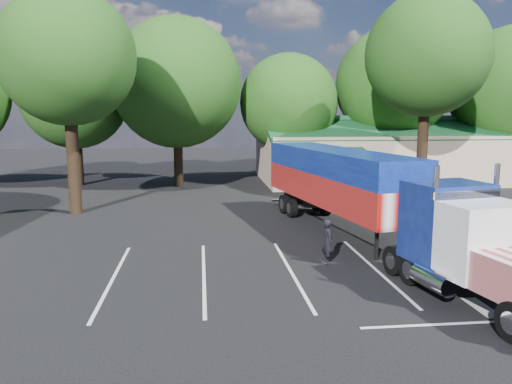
{
  "coord_description": "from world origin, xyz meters",
  "views": [
    {
      "loc": [
        -3.24,
        -23.42,
        5.81
      ],
      "look_at": [
        -0.6,
        0.27,
        2.0
      ],
      "focal_mm": 35.0,
      "sensor_mm": 36.0,
      "label": 1
    }
  ],
  "objects": [
    {
      "name": "ground",
      "position": [
        0.0,
        0.0,
        0.0
      ],
      "size": [
        120.0,
        120.0,
        0.0
      ],
      "primitive_type": "plane",
      "color": "black",
      "rests_on": "ground"
    },
    {
      "name": "event_hall",
      "position": [
        13.74,
        17.81,
        2.21
      ],
      "size": [
        24.2,
        14.12,
        5.55
      ],
      "color": "tan",
      "rests_on": "ground"
    },
    {
      "name": "tree_row_b",
      "position": [
        -13.0,
        17.8,
        7.13
      ],
      "size": [
        8.4,
        8.4,
        11.35
      ],
      "color": "black",
      "rests_on": "ground"
    },
    {
      "name": "tree_row_c",
      "position": [
        -5.0,
        16.2,
        8.04
      ],
      "size": [
        10.0,
        10.0,
        13.05
      ],
      "color": "black",
      "rests_on": "ground"
    },
    {
      "name": "tree_row_d",
      "position": [
        4.0,
        17.5,
        6.58
      ],
      "size": [
        8.0,
        8.0,
        10.6
      ],
      "color": "black",
      "rests_on": "ground"
    },
    {
      "name": "tree_row_e",
      "position": [
        13.0,
        18.0,
        8.09
      ],
      "size": [
        9.6,
        9.6,
        12.9
      ],
      "color": "black",
      "rests_on": "ground"
    },
    {
      "name": "tree_row_f",
      "position": [
        23.0,
        16.8,
        7.79
      ],
      "size": [
        10.4,
        10.4,
        13.0
      ],
      "color": "black",
      "rests_on": "ground"
    },
    {
      "name": "tree_near_left",
      "position": [
        -10.5,
        6.0,
        8.81
      ],
      "size": [
        7.6,
        7.6,
        12.65
      ],
      "color": "black",
      "rests_on": "ground"
    },
    {
      "name": "tree_near_right",
      "position": [
        11.5,
        8.5,
        9.46
      ],
      "size": [
        8.0,
        8.0,
        13.5
      ],
      "color": "black",
      "rests_on": "ground"
    },
    {
      "name": "semi_truck",
      "position": [
        3.84,
        -2.13,
        2.38
      ],
      "size": [
        6.02,
        20.2,
        4.21
      ],
      "rotation": [
        0.0,
        0.0,
        0.18
      ],
      "color": "black",
      "rests_on": "ground"
    },
    {
      "name": "woman",
      "position": [
        1.6,
        -5.08,
        0.87
      ],
      "size": [
        0.46,
        0.66,
        1.74
      ],
      "primitive_type": "imported",
      "rotation": [
        0.0,
        0.0,
        1.64
      ],
      "color": "black",
      "rests_on": "ground"
    },
    {
      "name": "bicycle",
      "position": [
        5.5,
        2.99,
        0.45
      ],
      "size": [
        1.17,
        1.81,
        0.9
      ],
      "primitive_type": "imported",
      "rotation": [
        0.0,
        0.0,
        0.37
      ],
      "color": "black",
      "rests_on": "ground"
    },
    {
      "name": "silver_sedan",
      "position": [
        5.0,
        10.5,
        0.66
      ],
      "size": [
        4.26,
        2.87,
        1.33
      ],
      "primitive_type": "imported",
      "rotation": [
        0.0,
        0.0,
        1.17
      ],
      "color": "#A3A4AA",
      "rests_on": "ground"
    }
  ]
}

